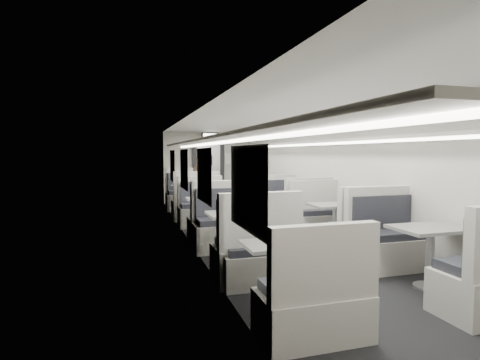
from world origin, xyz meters
TOP-DOWN VIEW (x-y plane):
  - room at (0.00, 0.00)m, footprint 3.24×12.24m
  - booth_left_a at (-1.00, 3.61)m, footprint 1.14×2.32m
  - booth_left_b at (-1.00, 1.08)m, footprint 1.06×2.15m
  - booth_left_c at (-1.00, -1.19)m, footprint 1.11×2.25m
  - booth_left_d at (-1.00, -2.90)m, footprint 1.01×2.05m
  - booth_right_a at (1.00, 3.73)m, footprint 0.99×2.00m
  - booth_right_b at (1.00, 1.16)m, footprint 1.06×2.15m
  - booth_right_c at (1.00, -0.66)m, footprint 1.09×2.21m
  - booth_right_d at (1.00, -2.91)m, footprint 1.10×2.23m
  - passenger at (-0.81, 2.80)m, footprint 0.69×0.53m
  - window_a at (-1.49, 3.40)m, footprint 0.02×1.18m
  - window_b at (-1.49, 1.20)m, footprint 0.02×1.18m
  - window_c at (-1.49, -1.00)m, footprint 0.02×1.18m
  - window_d at (-1.49, -3.20)m, footprint 0.02×1.18m
  - luggage_rack_left at (-1.24, -0.30)m, footprint 0.46×10.40m
  - luggage_rack_right at (1.24, -0.30)m, footprint 0.46×10.40m
  - vestibule_door at (0.00, 5.93)m, footprint 1.10×0.13m
  - exit_sign at (0.00, 5.44)m, footprint 0.62×0.12m
  - wall_notice at (0.75, 5.92)m, footprint 0.32×0.02m

SIDE VIEW (x-z plane):
  - booth_right_a at x=1.00m, z-range -0.18..0.89m
  - booth_left_d at x=-1.00m, z-range -0.18..0.91m
  - booth_right_b at x=1.00m, z-range -0.19..0.96m
  - booth_left_b at x=-1.00m, z-range -0.19..0.96m
  - booth_right_c at x=1.00m, z-range -0.20..0.99m
  - booth_right_d at x=1.00m, z-range -0.20..1.00m
  - booth_left_c at x=-1.00m, z-range -0.20..1.00m
  - booth_left_a at x=-1.00m, z-range -0.21..1.04m
  - passenger at x=-0.81m, z-range 0.00..1.70m
  - vestibule_door at x=0.00m, z-range -0.01..2.09m
  - room at x=0.00m, z-range -0.12..2.52m
  - window_a at x=-1.49m, z-range 0.93..1.77m
  - window_b at x=-1.49m, z-range 0.93..1.77m
  - window_c at x=-1.49m, z-range 0.93..1.77m
  - window_d at x=-1.49m, z-range 0.93..1.77m
  - wall_notice at x=0.75m, z-range 1.30..1.70m
  - luggage_rack_left at x=-1.24m, z-range 1.87..1.96m
  - luggage_rack_right at x=1.24m, z-range 1.87..1.96m
  - exit_sign at x=0.00m, z-range 2.20..2.36m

